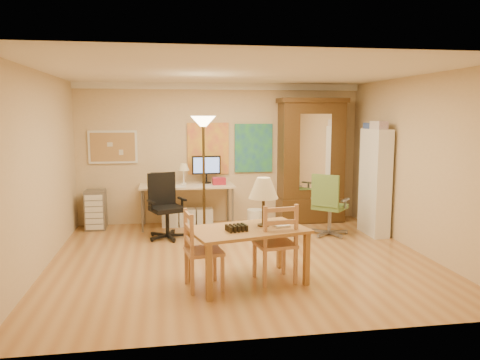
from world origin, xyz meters
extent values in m
plane|color=#9F6938|center=(0.00, 0.00, 0.00)|extent=(5.50, 5.50, 0.00)
cube|color=white|center=(0.00, 2.46, 2.64)|extent=(5.50, 0.08, 0.12)
cube|color=tan|center=(-2.05, 2.47, 1.50)|extent=(0.90, 0.04, 0.62)
cube|color=#FDF42A|center=(-0.25, 2.47, 1.45)|extent=(0.80, 0.04, 1.00)
cube|color=#246690|center=(0.65, 2.47, 1.45)|extent=(0.75, 0.04, 0.95)
cube|color=#925A2F|center=(-0.08, -1.01, 0.68)|extent=(1.57, 1.15, 0.04)
cube|color=#925A2F|center=(-0.61, -1.51, 0.33)|extent=(0.08, 0.08, 0.67)
cube|color=#925A2F|center=(0.63, -1.21, 0.33)|extent=(0.08, 0.08, 0.67)
cube|color=#925A2F|center=(-0.78, -0.82, 0.33)|extent=(0.08, 0.08, 0.67)
cube|color=#925A2F|center=(0.46, -0.51, 0.33)|extent=(0.08, 0.08, 0.67)
cylinder|color=black|center=(0.14, -0.91, 0.71)|extent=(0.15, 0.15, 0.02)
cylinder|color=black|center=(0.14, -0.91, 0.89)|extent=(0.04, 0.04, 0.38)
cone|color=beige|center=(0.14, -0.91, 1.19)|extent=(0.38, 0.38, 0.26)
cube|color=beige|center=(0.36, -1.00, 0.72)|extent=(0.22, 0.18, 0.03)
cube|color=black|center=(-0.23, -1.12, 0.74)|extent=(0.30, 0.26, 0.08)
cube|color=#A16D49|center=(0.27, -0.99, 0.48)|extent=(0.53, 0.51, 0.04)
cube|color=#A16D49|center=(0.45, -0.77, 0.23)|extent=(0.05, 0.05, 0.46)
cube|color=#A16D49|center=(0.05, -0.83, 0.23)|extent=(0.05, 0.05, 0.46)
cube|color=#A16D49|center=(0.50, -1.15, 0.23)|extent=(0.05, 0.05, 0.46)
cube|color=#A16D49|center=(0.10, -1.21, 0.23)|extent=(0.05, 0.05, 0.46)
cube|color=#A16D49|center=(0.50, -1.15, 0.75)|extent=(0.05, 0.05, 0.54)
cube|color=#A16D49|center=(0.10, -1.21, 0.75)|extent=(0.05, 0.05, 0.54)
cube|color=#A16D49|center=(0.30, -1.18, 0.80)|extent=(0.41, 0.09, 0.05)
cube|color=#A16D49|center=(-0.64, -1.09, 0.46)|extent=(0.49, 0.50, 0.04)
cube|color=#A16D49|center=(-0.43, -1.26, 0.22)|extent=(0.05, 0.05, 0.44)
cube|color=#A16D49|center=(-0.48, -0.87, 0.22)|extent=(0.05, 0.05, 0.44)
cube|color=#A16D49|center=(-0.79, -1.31, 0.22)|extent=(0.05, 0.05, 0.44)
cube|color=#A16D49|center=(-0.84, -0.93, 0.22)|extent=(0.05, 0.05, 0.44)
cube|color=#A16D49|center=(-0.79, -1.31, 0.71)|extent=(0.05, 0.05, 0.51)
cube|color=#A16D49|center=(-0.84, -0.93, 0.71)|extent=(0.05, 0.05, 0.51)
cube|color=#A16D49|center=(-0.82, -1.12, 0.76)|extent=(0.08, 0.39, 0.05)
cylinder|color=#3A2D17|center=(-0.50, 0.44, 0.02)|extent=(0.31, 0.31, 0.03)
cylinder|color=#3A2D17|center=(-0.50, 0.44, 1.00)|extent=(0.04, 0.04, 1.96)
cone|color=#FFE0A5|center=(-0.50, 0.44, 2.01)|extent=(0.38, 0.38, 0.16)
cube|color=#C7AC92|center=(-0.69, 2.12, 0.78)|extent=(1.75, 0.77, 0.03)
cylinder|color=slate|center=(-1.51, 1.79, 0.38)|extent=(0.04, 0.04, 0.77)
cylinder|color=slate|center=(0.13, 1.79, 0.38)|extent=(0.04, 0.04, 0.77)
cylinder|color=slate|center=(-1.51, 2.45, 0.38)|extent=(0.04, 0.04, 0.77)
cylinder|color=slate|center=(0.13, 2.45, 0.38)|extent=(0.04, 0.04, 0.77)
cube|color=black|center=(-1.18, 2.07, 0.81)|extent=(0.35, 0.24, 0.02)
cube|color=black|center=(-1.18, 2.24, 0.92)|extent=(0.35, 0.06, 0.23)
cube|color=black|center=(-0.30, 2.28, 1.15)|extent=(0.55, 0.04, 0.35)
cone|color=beige|center=(-0.74, 2.23, 1.13)|extent=(0.22, 0.22, 0.13)
cube|color=beige|center=(-0.85, 1.96, 0.80)|extent=(0.27, 0.35, 0.01)
cube|color=maroon|center=(-0.09, 2.07, 0.86)|extent=(0.24, 0.17, 0.13)
cube|color=white|center=(-1.02, 2.17, 0.16)|extent=(0.31, 0.26, 0.33)
cube|color=white|center=(-0.69, 2.17, 0.16)|extent=(0.31, 0.26, 0.33)
cube|color=silver|center=(-0.36, 2.17, 0.16)|extent=(0.31, 0.26, 0.33)
cylinder|color=black|center=(-1.07, 1.30, 0.27)|extent=(0.06, 0.06, 0.43)
cube|color=black|center=(-1.07, 1.30, 0.51)|extent=(0.66, 0.64, 0.07)
cube|color=black|center=(-1.15, 1.52, 0.84)|extent=(0.48, 0.23, 0.56)
cube|color=black|center=(-1.33, 1.20, 0.66)|extent=(0.16, 0.32, 0.03)
cube|color=black|center=(-0.81, 1.40, 0.66)|extent=(0.16, 0.32, 0.03)
cylinder|color=slate|center=(1.75, 1.09, 0.26)|extent=(0.06, 0.06, 0.42)
cube|color=#4C7233|center=(1.75, 1.09, 0.51)|extent=(0.70, 0.70, 0.07)
cube|color=#4C7233|center=(1.60, 0.92, 0.82)|extent=(0.40, 0.36, 0.55)
cube|color=slate|center=(1.96, 0.91, 0.65)|extent=(0.24, 0.26, 0.03)
cube|color=slate|center=(1.55, 1.27, 0.65)|extent=(0.24, 0.26, 0.03)
cube|color=slate|center=(-2.37, 2.20, 0.36)|extent=(0.36, 0.41, 0.72)
cube|color=silver|center=(-2.37, 1.98, 0.36)|extent=(0.31, 0.02, 0.62)
cube|color=#3E2510|center=(1.75, 2.24, 1.17)|extent=(1.23, 0.56, 2.34)
cube|color=#3E2510|center=(1.75, 2.24, 0.25)|extent=(1.27, 0.60, 0.47)
cube|color=white|center=(1.75, 1.96, 1.39)|extent=(0.61, 0.01, 1.45)
cube|color=#3E2510|center=(1.75, 2.24, 2.38)|extent=(1.32, 0.62, 0.09)
cube|color=white|center=(2.55, 1.04, 0.93)|extent=(0.28, 0.74, 1.86)
cube|color=#993333|center=(2.51, 0.90, 0.45)|extent=(0.17, 0.37, 0.22)
cube|color=#334C99|center=(2.51, 1.23, 1.54)|extent=(0.17, 0.26, 0.19)
cylinder|color=silver|center=(0.54, 1.68, 0.19)|extent=(0.30, 0.30, 0.38)
camera|label=1|loc=(-1.06, -6.60, 2.11)|focal=35.00mm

